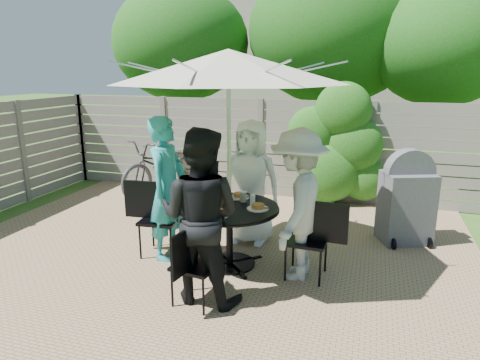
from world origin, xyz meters
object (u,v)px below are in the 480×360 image
(chair_front, at_px, (196,281))
(glass_front, at_px, (230,208))
(chair_back, at_px, (253,220))
(chair_left, at_px, (160,233))
(glass_left, at_px, (206,201))
(coffee_cup, at_px, (243,197))
(person_back, at_px, (251,182))
(plate_back, at_px, (239,196))
(umbrella, at_px, (228,67))
(bicycle, at_px, (165,166))
(plate_right, at_px, (258,207))
(bbq_grill, at_px, (406,201))
(glass_back, at_px, (229,194))
(patio_table, at_px, (229,224))
(glass_right, at_px, (253,200))
(person_front, at_px, (200,217))
(chair_right, at_px, (307,255))
(plate_front, at_px, (218,213))
(person_left, at_px, (168,189))
(person_right, at_px, (298,205))
(syrup_jug, at_px, (226,198))
(plate_left, at_px, (202,201))

(chair_front, bearing_deg, glass_front, -1.75)
(chair_back, distance_m, chair_left, 1.37)
(glass_left, bearing_deg, coffee_cup, 40.26)
(person_back, relative_size, glass_left, 12.36)
(coffee_cup, bearing_deg, plate_back, 123.70)
(umbrella, height_order, bicycle, umbrella)
(chair_front, distance_m, bicycle, 4.28)
(umbrella, bearing_deg, glass_front, -69.84)
(chair_front, height_order, plate_right, chair_front)
(glass_left, distance_m, bbq_grill, 2.83)
(glass_back, distance_m, bicycle, 3.25)
(patio_table, distance_m, chair_back, 1.00)
(umbrella, xyz_separation_m, glass_back, (-0.10, 0.26, -1.55))
(glass_right, bearing_deg, plate_right, -48.09)
(chair_back, xyz_separation_m, person_front, (-0.06, -1.79, 0.65))
(patio_table, bearing_deg, bicycle, 129.91)
(chair_right, relative_size, plate_front, 3.65)
(chair_back, bearing_deg, glass_left, -16.70)
(patio_table, bearing_deg, umbrella, -45.00)
(patio_table, distance_m, chair_front, 1.00)
(plate_back, relative_size, plate_right, 1.00)
(chair_left, relative_size, chair_right, 1.05)
(chair_left, relative_size, plate_right, 3.83)
(glass_front, relative_size, glass_right, 1.00)
(person_left, relative_size, person_right, 1.04)
(patio_table, height_order, chair_left, chair_left)
(person_left, height_order, chair_front, person_left)
(chair_front, xyz_separation_m, bicycle, (-2.21, 3.65, 0.28))
(person_front, height_order, glass_back, person_front)
(plate_right, distance_m, glass_left, 0.63)
(person_back, bearing_deg, chair_left, -139.27)
(coffee_cup, bearing_deg, person_back, 97.47)
(person_right, relative_size, coffee_cup, 14.64)
(chair_right, bearing_deg, glass_left, 5.59)
(person_front, xyz_separation_m, coffee_cup, (0.13, 1.05, -0.08))
(patio_table, relative_size, bbq_grill, 0.92)
(chair_front, bearing_deg, plate_front, 6.68)
(person_right, relative_size, glass_left, 12.55)
(chair_front, relative_size, glass_right, 6.34)
(person_front, bearing_deg, bicycle, -55.90)
(person_back, bearing_deg, person_front, -90.00)
(syrup_jug, bearing_deg, person_left, -178.12)
(patio_table, relative_size, bicycle, 0.59)
(glass_back, xyz_separation_m, syrup_jug, (0.04, -0.21, 0.01))
(person_front, distance_m, plate_front, 0.48)
(chair_right, height_order, plate_front, chair_right)
(person_back, bearing_deg, bbq_grill, 18.46)
(plate_right, distance_m, syrup_jug, 0.43)
(plate_back, xyz_separation_m, plate_left, (-0.37, -0.35, 0.00))
(chair_front, bearing_deg, glass_left, 23.54)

